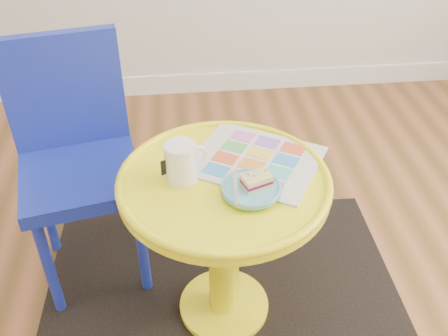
{
  "coord_description": "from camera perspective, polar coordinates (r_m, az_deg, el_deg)",
  "views": [
    {
      "loc": [
        -0.16,
        -0.8,
        1.49
      ],
      "look_at": [
        -0.04,
        0.34,
        0.63
      ],
      "focal_mm": 40.0,
      "sensor_mm": 36.0,
      "label": 1
    }
  ],
  "objects": [
    {
      "name": "plate",
      "position": [
        1.39,
        3.11,
        -2.41
      ],
      "size": [
        0.17,
        0.17,
        0.02
      ],
      "color": "#5DB1C5",
      "rests_on": "newspaper"
    },
    {
      "name": "rug",
      "position": [
        1.87,
        0.0,
        -15.59
      ],
      "size": [
        1.32,
        1.13,
        0.01
      ],
      "primitive_type": "cube",
      "rotation": [
        0.0,
        0.0,
        -0.02
      ],
      "color": "black",
      "rests_on": "ground"
    },
    {
      "name": "fork",
      "position": [
        1.38,
        1.32,
        -2.1
      ],
      "size": [
        0.03,
        0.14,
        0.0
      ],
      "rotation": [
        0.0,
        0.0,
        -0.09
      ],
      "color": "silver",
      "rests_on": "plate"
    },
    {
      "name": "newspaper",
      "position": [
        1.52,
        3.63,
        0.92
      ],
      "size": [
        0.48,
        0.46,
        0.01
      ],
      "primitive_type": "cube",
      "rotation": [
        0.0,
        0.0,
        -0.54
      ],
      "color": "silver",
      "rests_on": "side_table"
    },
    {
      "name": "side_table",
      "position": [
        1.56,
        0.0,
        -6.09
      ],
      "size": [
        0.62,
        0.62,
        0.59
      ],
      "color": "#FFF115",
      "rests_on": "ground"
    },
    {
      "name": "mug",
      "position": [
        1.42,
        -4.86,
        0.79
      ],
      "size": [
        0.13,
        0.09,
        0.12
      ],
      "rotation": [
        0.0,
        0.0,
        0.39
      ],
      "color": "white",
      "rests_on": "side_table"
    },
    {
      "name": "chair",
      "position": [
        1.78,
        -16.56,
        1.94
      ],
      "size": [
        0.47,
        0.47,
        0.89
      ],
      "rotation": [
        0.0,
        0.0,
        0.21
      ],
      "color": "#1929A5",
      "rests_on": "ground"
    },
    {
      "name": "cake_slice",
      "position": [
        1.38,
        3.73,
        -1.44
      ],
      "size": [
        0.09,
        0.08,
        0.04
      ],
      "rotation": [
        0.0,
        0.0,
        0.36
      ],
      "color": "#D3BC8C",
      "rests_on": "plate"
    }
  ]
}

